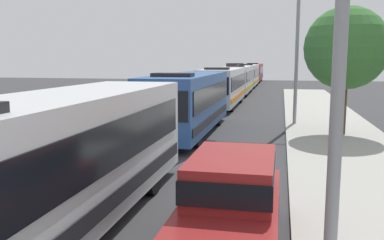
{
  "coord_description": "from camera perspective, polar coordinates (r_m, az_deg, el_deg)",
  "views": [
    {
      "loc": [
        3.3,
        2.31,
        3.79
      ],
      "look_at": [
        0.01,
        17.62,
        1.5
      ],
      "focal_mm": 38.9,
      "sensor_mm": 36.0,
      "label": 1
    }
  ],
  "objects": [
    {
      "name": "bus_fourth_in_line",
      "position": [
        45.95,
        6.4,
        5.64
      ],
      "size": [
        2.58,
        10.71,
        3.21
      ],
      "color": "silver",
      "rests_on": "ground_plane"
    },
    {
      "name": "roadside_tree",
      "position": [
        21.49,
        20.38,
        9.21
      ],
      "size": [
        3.98,
        3.98,
        6.17
      ],
      "color": "#4C3823",
      "rests_on": "sidewalk"
    },
    {
      "name": "white_suv",
      "position": [
        8.47,
        5.46,
        -10.73
      ],
      "size": [
        1.86,
        4.62,
        1.9
      ],
      "color": "maroon",
      "rests_on": "ground_plane"
    },
    {
      "name": "box_truck_oncoming",
      "position": [
        71.69,
        5.84,
        6.6
      ],
      "size": [
        2.35,
        7.37,
        3.15
      ],
      "color": "maroon",
      "rests_on": "ground_plane"
    },
    {
      "name": "bus_tail_end",
      "position": [
        71.38,
        8.49,
        6.54
      ],
      "size": [
        2.58,
        11.9,
        3.21
      ],
      "color": "maroon",
      "rests_on": "ground_plane"
    },
    {
      "name": "bus_middle",
      "position": [
        33.76,
        4.29,
        4.72
      ],
      "size": [
        2.58,
        11.17,
        3.21
      ],
      "color": "silver",
      "rests_on": "ground_plane"
    },
    {
      "name": "bus_second_in_line",
      "position": [
        21.21,
        -0.45,
        2.63
      ],
      "size": [
        2.58,
        10.65,
        3.21
      ],
      "color": "#284C8C",
      "rests_on": "ground_plane"
    },
    {
      "name": "bus_lead",
      "position": [
        9.38,
        -17.66,
        -5.02
      ],
      "size": [
        2.58,
        10.84,
        3.21
      ],
      "color": "silver",
      "rests_on": "ground_plane"
    },
    {
      "name": "streetlamp_mid",
      "position": [
        24.5,
        14.29,
        11.93
      ],
      "size": [
        6.04,
        0.28,
        8.68
      ],
      "color": "gray",
      "rests_on": "sidewalk"
    },
    {
      "name": "bus_rear",
      "position": [
        58.33,
        7.65,
        6.18
      ],
      "size": [
        2.58,
        11.18,
        3.21
      ],
      "color": "silver",
      "rests_on": "ground_plane"
    }
  ]
}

